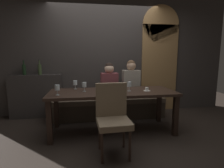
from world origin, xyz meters
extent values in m
plane|color=black|center=(0.00, 0.00, 0.00)|extent=(9.00, 9.00, 0.00)
cube|color=#383330|center=(0.00, 1.22, 1.50)|extent=(6.00, 0.12, 3.00)
cube|color=olive|center=(1.35, 1.15, 1.05)|extent=(0.90, 0.05, 2.10)
cylinder|color=#A07545|center=(1.35, 1.15, 2.10)|extent=(0.90, 0.05, 0.90)
cube|color=#2F2B29|center=(-1.55, 1.04, 0.47)|extent=(1.10, 0.28, 0.95)
cube|color=black|center=(-1.03, -0.35, 0.35)|extent=(0.08, 0.08, 0.69)
cube|color=black|center=(1.03, -0.35, 0.35)|extent=(0.08, 0.08, 0.69)
cube|color=black|center=(-1.03, 0.35, 0.35)|extent=(0.08, 0.08, 0.69)
cube|color=black|center=(1.03, 0.35, 0.35)|extent=(0.08, 0.08, 0.69)
cube|color=#302119|center=(0.00, 0.00, 0.72)|extent=(2.20, 0.84, 0.04)
cube|color=#40352A|center=(0.00, 0.70, 0.17)|extent=(2.50, 0.40, 0.35)
cube|color=brown|center=(0.00, 0.70, 0.40)|extent=(2.50, 0.44, 0.10)
cylinder|color=#302119|center=(-0.29, -0.98, 0.21)|extent=(0.04, 0.04, 0.42)
cylinder|color=#302119|center=(0.07, -0.98, 0.21)|extent=(0.04, 0.04, 0.42)
cylinder|color=#302119|center=(-0.29, -0.62, 0.21)|extent=(0.04, 0.04, 0.42)
cylinder|color=#302119|center=(0.07, -0.62, 0.21)|extent=(0.04, 0.04, 0.42)
cube|color=#7F6B51|center=(-0.11, -0.80, 0.46)|extent=(0.46, 0.46, 0.08)
cube|color=#7F6B51|center=(-0.11, -0.61, 0.74)|extent=(0.44, 0.08, 0.48)
cube|color=brown|center=(0.04, 0.70, 0.72)|extent=(0.36, 0.24, 0.55)
sphere|color=#DBB293|center=(0.04, 0.70, 1.09)|extent=(0.20, 0.20, 0.20)
sphere|color=black|center=(0.04, 0.71, 1.12)|extent=(0.18, 0.18, 0.18)
cube|color=#9E9384|center=(0.52, 0.72, 0.75)|extent=(0.36, 0.24, 0.60)
sphere|color=tan|center=(0.52, 0.72, 1.14)|extent=(0.20, 0.20, 0.20)
sphere|color=brown|center=(0.52, 0.73, 1.18)|extent=(0.18, 0.18, 0.18)
cylinder|color=black|center=(-1.77, 1.04, 1.06)|extent=(0.08, 0.08, 0.22)
cylinder|color=black|center=(-1.77, 1.04, 1.21)|extent=(0.03, 0.03, 0.09)
cylinder|color=black|center=(-1.77, 1.04, 1.27)|extent=(0.03, 0.03, 0.02)
cylinder|color=#384728|center=(-1.44, 1.03, 1.06)|extent=(0.08, 0.08, 0.22)
cylinder|color=#384728|center=(-1.44, 1.03, 1.21)|extent=(0.03, 0.03, 0.09)
cylinder|color=black|center=(-1.44, 1.03, 1.27)|extent=(0.03, 0.03, 0.02)
cylinder|color=silver|center=(0.29, -0.03, 0.74)|extent=(0.06, 0.06, 0.00)
cylinder|color=silver|center=(0.29, -0.03, 0.78)|extent=(0.01, 0.01, 0.07)
cylinder|color=silver|center=(0.29, -0.03, 0.86)|extent=(0.08, 0.08, 0.08)
cylinder|color=silver|center=(-0.11, -0.35, 0.74)|extent=(0.06, 0.06, 0.00)
cylinder|color=silver|center=(-0.11, -0.35, 0.78)|extent=(0.01, 0.01, 0.07)
cylinder|color=silver|center=(-0.11, -0.35, 0.86)|extent=(0.08, 0.08, 0.08)
cylinder|color=silver|center=(-0.66, 0.30, 0.74)|extent=(0.06, 0.06, 0.00)
cylinder|color=silver|center=(-0.66, 0.30, 0.78)|extent=(0.01, 0.01, 0.07)
cylinder|color=silver|center=(-0.66, 0.30, 0.86)|extent=(0.08, 0.08, 0.08)
cylinder|color=maroon|center=(-0.66, 0.30, 0.84)|extent=(0.07, 0.07, 0.04)
cylinder|color=silver|center=(-0.91, -0.19, 0.74)|extent=(0.06, 0.06, 0.00)
cylinder|color=silver|center=(-0.91, -0.19, 0.78)|extent=(0.01, 0.01, 0.07)
cylinder|color=silver|center=(-0.91, -0.19, 0.86)|extent=(0.08, 0.08, 0.08)
cylinder|color=maroon|center=(-0.91, -0.19, 0.84)|extent=(0.07, 0.07, 0.03)
cylinder|color=silver|center=(-0.49, 0.05, 0.74)|extent=(0.06, 0.06, 0.00)
cylinder|color=silver|center=(-0.49, 0.05, 0.78)|extent=(0.01, 0.01, 0.07)
cylinder|color=silver|center=(-0.49, 0.05, 0.86)|extent=(0.08, 0.08, 0.08)
cylinder|color=white|center=(0.61, -0.07, 0.74)|extent=(0.12, 0.12, 0.01)
cylinder|color=white|center=(0.61, -0.07, 0.78)|extent=(0.06, 0.06, 0.06)
cylinder|color=brown|center=(0.61, -0.07, 0.80)|extent=(0.05, 0.05, 0.01)
camera|label=1|loc=(-0.48, -3.09, 1.36)|focal=28.96mm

